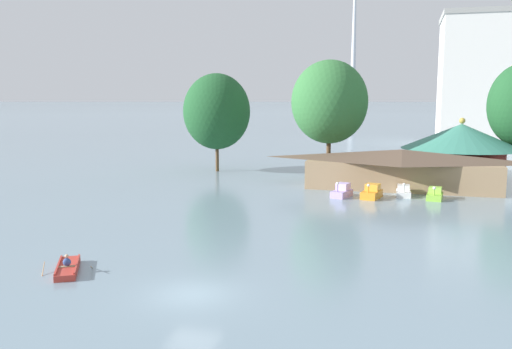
{
  "coord_description": "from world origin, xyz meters",
  "views": [
    {
      "loc": [
        9.99,
        -24.34,
        9.84
      ],
      "look_at": [
        -2.28,
        20.27,
        3.17
      ],
      "focal_mm": 38.19,
      "sensor_mm": 36.0,
      "label": 1
    }
  ],
  "objects_px": {
    "boathouse": "(402,168)",
    "background_building_block": "(507,80)",
    "pedal_boat_lime": "(435,195)",
    "pedal_boat_orange": "(372,193)",
    "pedal_boat_lavender": "(342,192)",
    "pedal_boat_white": "(403,192)",
    "shoreline_tree_tall_left": "(217,112)",
    "green_roof_pavilion": "(461,148)",
    "rowboat_with_rower": "(68,268)",
    "shoreline_tree_mid": "(329,102)"
  },
  "relations": [
    {
      "from": "shoreline_tree_tall_left",
      "to": "background_building_block",
      "type": "distance_m",
      "value": 67.84
    },
    {
      "from": "pedal_boat_lavender",
      "to": "pedal_boat_white",
      "type": "bearing_deg",
      "value": 126.12
    },
    {
      "from": "boathouse",
      "to": "background_building_block",
      "type": "bearing_deg",
      "value": 71.86
    },
    {
      "from": "pedal_boat_lavender",
      "to": "shoreline_tree_mid",
      "type": "bearing_deg",
      "value": -149.13
    },
    {
      "from": "boathouse",
      "to": "shoreline_tree_mid",
      "type": "distance_m",
      "value": 12.03
    },
    {
      "from": "rowboat_with_rower",
      "to": "pedal_boat_lavender",
      "type": "xyz_separation_m",
      "value": [
        12.35,
        27.34,
        0.32
      ]
    },
    {
      "from": "green_roof_pavilion",
      "to": "background_building_block",
      "type": "relative_size",
      "value": 0.52
    },
    {
      "from": "shoreline_tree_tall_left",
      "to": "pedal_boat_orange",
      "type": "bearing_deg",
      "value": -34.13
    },
    {
      "from": "pedal_boat_white",
      "to": "green_roof_pavilion",
      "type": "distance_m",
      "value": 14.29
    },
    {
      "from": "shoreline_tree_tall_left",
      "to": "shoreline_tree_mid",
      "type": "bearing_deg",
      "value": -8.95
    },
    {
      "from": "pedal_boat_orange",
      "to": "shoreline_tree_tall_left",
      "type": "distance_m",
      "value": 26.31
    },
    {
      "from": "pedal_boat_lavender",
      "to": "shoreline_tree_tall_left",
      "type": "distance_m",
      "value": 24.15
    },
    {
      "from": "green_roof_pavilion",
      "to": "shoreline_tree_tall_left",
      "type": "height_order",
      "value": "shoreline_tree_tall_left"
    },
    {
      "from": "pedal_boat_lavender",
      "to": "shoreline_tree_mid",
      "type": "xyz_separation_m",
      "value": [
        -3.03,
        11.92,
        8.63
      ]
    },
    {
      "from": "pedal_boat_lime",
      "to": "shoreline_tree_tall_left",
      "type": "xyz_separation_m",
      "value": [
        -26.82,
        13.15,
        7.41
      ]
    },
    {
      "from": "background_building_block",
      "to": "shoreline_tree_mid",
      "type": "bearing_deg",
      "value": -117.17
    },
    {
      "from": "pedal_boat_white",
      "to": "background_building_block",
      "type": "bearing_deg",
      "value": 161.77
    },
    {
      "from": "pedal_boat_lavender",
      "to": "shoreline_tree_tall_left",
      "type": "xyz_separation_m",
      "value": [
        -18.05,
        14.28,
        7.33
      ]
    },
    {
      "from": "boathouse",
      "to": "shoreline_tree_mid",
      "type": "height_order",
      "value": "shoreline_tree_mid"
    },
    {
      "from": "boathouse",
      "to": "background_building_block",
      "type": "height_order",
      "value": "background_building_block"
    },
    {
      "from": "rowboat_with_rower",
      "to": "shoreline_tree_tall_left",
      "type": "xyz_separation_m",
      "value": [
        -5.69,
        41.62,
        7.65
      ]
    },
    {
      "from": "pedal_boat_lavender",
      "to": "shoreline_tree_tall_left",
      "type": "height_order",
      "value": "shoreline_tree_tall_left"
    },
    {
      "from": "pedal_boat_orange",
      "to": "shoreline_tree_mid",
      "type": "relative_size",
      "value": 0.22
    },
    {
      "from": "boathouse",
      "to": "background_building_block",
      "type": "xyz_separation_m",
      "value": [
        19.42,
        59.27,
        10.92
      ]
    },
    {
      "from": "pedal_boat_lime",
      "to": "background_building_block",
      "type": "xyz_separation_m",
      "value": [
        16.2,
        65.33,
        12.65
      ]
    },
    {
      "from": "pedal_boat_orange",
      "to": "shoreline_tree_mid",
      "type": "distance_m",
      "value": 15.77
    },
    {
      "from": "green_roof_pavilion",
      "to": "shoreline_tree_mid",
      "type": "distance_m",
      "value": 16.27
    },
    {
      "from": "pedal_boat_lavender",
      "to": "boathouse",
      "type": "relative_size",
      "value": 0.14
    },
    {
      "from": "pedal_boat_lavender",
      "to": "green_roof_pavilion",
      "type": "bearing_deg",
      "value": 156.54
    },
    {
      "from": "rowboat_with_rower",
      "to": "shoreline_tree_tall_left",
      "type": "relative_size",
      "value": 0.3
    },
    {
      "from": "shoreline_tree_tall_left",
      "to": "shoreline_tree_mid",
      "type": "height_order",
      "value": "shoreline_tree_mid"
    },
    {
      "from": "pedal_boat_lavender",
      "to": "shoreline_tree_mid",
      "type": "height_order",
      "value": "shoreline_tree_mid"
    },
    {
      "from": "shoreline_tree_tall_left",
      "to": "pedal_boat_lime",
      "type": "bearing_deg",
      "value": -26.11
    },
    {
      "from": "pedal_boat_lime",
      "to": "shoreline_tree_tall_left",
      "type": "distance_m",
      "value": 30.77
    },
    {
      "from": "pedal_boat_lime",
      "to": "boathouse",
      "type": "xyz_separation_m",
      "value": [
        -3.22,
        6.06,
        1.73
      ]
    },
    {
      "from": "background_building_block",
      "to": "pedal_boat_orange",
      "type": "bearing_deg",
      "value": -108.42
    },
    {
      "from": "background_building_block",
      "to": "rowboat_with_rower",
      "type": "bearing_deg",
      "value": -111.7
    },
    {
      "from": "pedal_boat_orange",
      "to": "green_roof_pavilion",
      "type": "relative_size",
      "value": 0.22
    },
    {
      "from": "shoreline_tree_mid",
      "to": "pedal_boat_lavender",
      "type": "bearing_deg",
      "value": -75.75
    },
    {
      "from": "boathouse",
      "to": "shoreline_tree_tall_left",
      "type": "relative_size",
      "value": 1.67
    },
    {
      "from": "rowboat_with_rower",
      "to": "pedal_boat_lavender",
      "type": "bearing_deg",
      "value": -53.38
    },
    {
      "from": "shoreline_tree_tall_left",
      "to": "pedal_boat_lavender",
      "type": "bearing_deg",
      "value": -38.36
    },
    {
      "from": "rowboat_with_rower",
      "to": "boathouse",
      "type": "bearing_deg",
      "value": -56.47
    },
    {
      "from": "pedal_boat_lime",
      "to": "pedal_boat_orange",
      "type": "bearing_deg",
      "value": -73.13
    },
    {
      "from": "pedal_boat_orange",
      "to": "pedal_boat_lime",
      "type": "xyz_separation_m",
      "value": [
        5.9,
        1.03,
        -0.09
      ]
    },
    {
      "from": "rowboat_with_rower",
      "to": "pedal_boat_orange",
      "type": "distance_m",
      "value": 31.39
    },
    {
      "from": "shoreline_tree_tall_left",
      "to": "boathouse",
      "type": "bearing_deg",
      "value": -16.71
    },
    {
      "from": "pedal_boat_orange",
      "to": "pedal_boat_lime",
      "type": "height_order",
      "value": "pedal_boat_orange"
    },
    {
      "from": "pedal_boat_lime",
      "to": "background_building_block",
      "type": "distance_m",
      "value": 68.49
    },
    {
      "from": "shoreline_tree_mid",
      "to": "background_building_block",
      "type": "distance_m",
      "value": 61.44
    }
  ]
}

